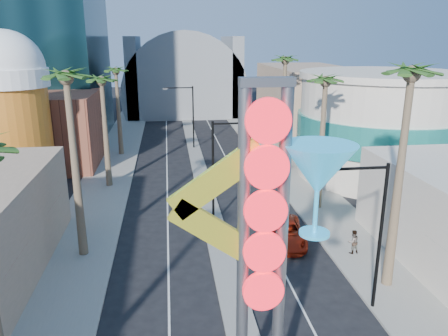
% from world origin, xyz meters
% --- Properties ---
extents(sidewalk_west, '(5.00, 100.00, 0.15)m').
position_xyz_m(sidewalk_west, '(-9.50, 35.00, 0.07)').
color(sidewalk_west, gray).
rests_on(sidewalk_west, ground).
extents(sidewalk_east, '(5.00, 100.00, 0.15)m').
position_xyz_m(sidewalk_east, '(9.50, 35.00, 0.07)').
color(sidewalk_east, gray).
rests_on(sidewalk_east, ground).
extents(median, '(1.60, 84.00, 0.15)m').
position_xyz_m(median, '(0.00, 38.00, 0.07)').
color(median, gray).
rests_on(median, ground).
extents(brick_filler_west, '(10.00, 10.00, 8.00)m').
position_xyz_m(brick_filler_west, '(-16.00, 38.00, 4.00)').
color(brick_filler_west, brown).
rests_on(brick_filler_west, ground).
extents(filler_east, '(10.00, 20.00, 10.00)m').
position_xyz_m(filler_east, '(16.00, 48.00, 5.00)').
color(filler_east, tan).
rests_on(filler_east, ground).
extents(beer_mug, '(7.00, 7.00, 14.50)m').
position_xyz_m(beer_mug, '(-17.00, 30.00, 7.84)').
color(beer_mug, '#B37417').
rests_on(beer_mug, ground).
extents(turquoise_building, '(16.60, 16.60, 10.60)m').
position_xyz_m(turquoise_building, '(18.00, 30.00, 5.25)').
color(turquoise_building, beige).
rests_on(turquoise_building, ground).
extents(canopy, '(22.00, 16.00, 22.00)m').
position_xyz_m(canopy, '(0.00, 72.00, 4.31)').
color(canopy, slate).
rests_on(canopy, ground).
extents(neon_sign, '(6.53, 2.60, 12.55)m').
position_xyz_m(neon_sign, '(0.82, 2.96, 7.31)').
color(neon_sign, gray).
rests_on(neon_sign, ground).
extents(streetlight_0, '(3.79, 0.25, 8.00)m').
position_xyz_m(streetlight_0, '(0.55, 20.00, 4.88)').
color(streetlight_0, black).
rests_on(streetlight_0, ground).
extents(streetlight_1, '(3.79, 0.25, 8.00)m').
position_xyz_m(streetlight_1, '(-0.55, 44.00, 4.88)').
color(streetlight_1, black).
rests_on(streetlight_1, ground).
extents(streetlight_2, '(3.45, 0.25, 8.00)m').
position_xyz_m(streetlight_2, '(6.72, 8.00, 4.83)').
color(streetlight_2, black).
rests_on(streetlight_2, ground).
extents(palm_1, '(2.40, 2.40, 12.70)m').
position_xyz_m(palm_1, '(-9.00, 16.00, 10.82)').
color(palm_1, brown).
rests_on(palm_1, ground).
extents(palm_2, '(2.40, 2.40, 11.20)m').
position_xyz_m(palm_2, '(-9.00, 30.00, 9.48)').
color(palm_2, brown).
rests_on(palm_2, ground).
extents(palm_3, '(2.40, 2.40, 11.20)m').
position_xyz_m(palm_3, '(-9.00, 42.00, 9.48)').
color(palm_3, brown).
rests_on(palm_3, ground).
extents(palm_5, '(2.40, 2.40, 13.20)m').
position_xyz_m(palm_5, '(9.00, 10.00, 11.27)').
color(palm_5, brown).
rests_on(palm_5, ground).
extents(palm_6, '(2.40, 2.40, 11.70)m').
position_xyz_m(palm_6, '(9.00, 22.00, 9.93)').
color(palm_6, brown).
rests_on(palm_6, ground).
extents(palm_7, '(2.40, 2.40, 12.70)m').
position_xyz_m(palm_7, '(9.00, 34.00, 10.82)').
color(palm_7, brown).
rests_on(palm_7, ground).
extents(red_pickup, '(3.25, 5.79, 1.53)m').
position_xyz_m(red_pickup, '(4.61, 16.18, 0.76)').
color(red_pickup, '#A9210D').
rests_on(red_pickup, ground).
extents(pedestrian_b, '(0.87, 0.73, 1.62)m').
position_xyz_m(pedestrian_b, '(8.53, 13.79, 0.96)').
color(pedestrian_b, gray).
rests_on(pedestrian_b, sidewalk_east).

